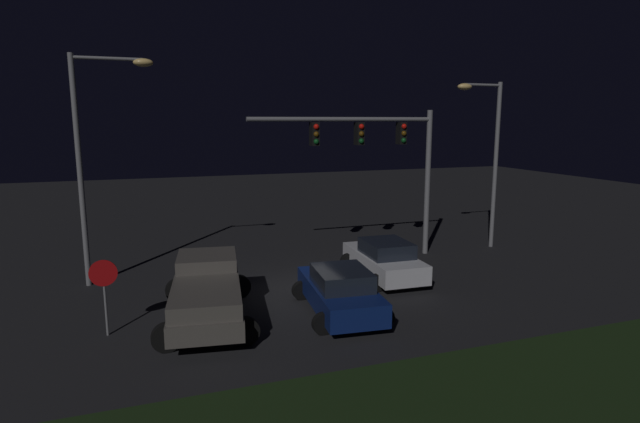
{
  "coord_description": "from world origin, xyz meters",
  "views": [
    {
      "loc": [
        -5.32,
        -17.04,
        6.05
      ],
      "look_at": [
        1.0,
        0.83,
        2.68
      ],
      "focal_mm": 28.8,
      "sensor_mm": 36.0,
      "label": 1
    }
  ],
  "objects_px": {
    "stop_sign": "(104,283)",
    "car_sedan_far": "(340,291)",
    "street_lamp_left": "(95,143)",
    "street_lamp_right": "(488,145)",
    "pickup_truck": "(207,288)",
    "car_sedan": "(384,259)",
    "traffic_signal_gantry": "(380,148)"
  },
  "relations": [
    {
      "from": "traffic_signal_gantry",
      "to": "street_lamp_right",
      "type": "xyz_separation_m",
      "value": [
        5.67,
        0.07,
        0.02
      ]
    },
    {
      "from": "pickup_truck",
      "to": "traffic_signal_gantry",
      "type": "xyz_separation_m",
      "value": [
        8.07,
        4.75,
        3.9
      ]
    },
    {
      "from": "street_lamp_left",
      "to": "traffic_signal_gantry",
      "type": "bearing_deg",
      "value": -0.5
    },
    {
      "from": "street_lamp_left",
      "to": "pickup_truck",
      "type": "bearing_deg",
      "value": -56.66
    },
    {
      "from": "pickup_truck",
      "to": "street_lamp_left",
      "type": "bearing_deg",
      "value": 41.65
    },
    {
      "from": "street_lamp_left",
      "to": "stop_sign",
      "type": "relative_size",
      "value": 3.75
    },
    {
      "from": "pickup_truck",
      "to": "car_sedan",
      "type": "relative_size",
      "value": 1.26
    },
    {
      "from": "car_sedan_far",
      "to": "street_lamp_left",
      "type": "xyz_separation_m",
      "value": [
        -7.2,
        5.76,
        4.52
      ]
    },
    {
      "from": "car_sedan",
      "to": "stop_sign",
      "type": "distance_m",
      "value": 10.18
    },
    {
      "from": "pickup_truck",
      "to": "stop_sign",
      "type": "height_order",
      "value": "stop_sign"
    },
    {
      "from": "traffic_signal_gantry",
      "to": "street_lamp_left",
      "type": "distance_m",
      "value": 11.27
    },
    {
      "from": "pickup_truck",
      "to": "street_lamp_right",
      "type": "height_order",
      "value": "street_lamp_right"
    },
    {
      "from": "car_sedan",
      "to": "car_sedan_far",
      "type": "relative_size",
      "value": 0.98
    },
    {
      "from": "street_lamp_right",
      "to": "stop_sign",
      "type": "bearing_deg",
      "value": -162.88
    },
    {
      "from": "car_sedan_far",
      "to": "traffic_signal_gantry",
      "type": "xyz_separation_m",
      "value": [
        4.06,
        5.66,
        4.16
      ]
    },
    {
      "from": "car_sedan_far",
      "to": "traffic_signal_gantry",
      "type": "relative_size",
      "value": 0.55
    },
    {
      "from": "pickup_truck",
      "to": "car_sedan",
      "type": "xyz_separation_m",
      "value": [
        7.02,
        2.01,
        -0.26
      ]
    },
    {
      "from": "car_sedan_far",
      "to": "traffic_signal_gantry",
      "type": "distance_m",
      "value": 8.11
    },
    {
      "from": "car_sedan",
      "to": "street_lamp_right",
      "type": "distance_m",
      "value": 8.39
    },
    {
      "from": "street_lamp_right",
      "to": "car_sedan",
      "type": "bearing_deg",
      "value": -157.25
    },
    {
      "from": "pickup_truck",
      "to": "stop_sign",
      "type": "xyz_separation_m",
      "value": [
        -2.86,
        -0.29,
        0.56
      ]
    },
    {
      "from": "car_sedan",
      "to": "stop_sign",
      "type": "height_order",
      "value": "stop_sign"
    },
    {
      "from": "car_sedan",
      "to": "traffic_signal_gantry",
      "type": "relative_size",
      "value": 0.54
    },
    {
      "from": "traffic_signal_gantry",
      "to": "street_lamp_right",
      "type": "distance_m",
      "value": 5.67
    },
    {
      "from": "car_sedan_far",
      "to": "street_lamp_right",
      "type": "bearing_deg",
      "value": -54.03
    },
    {
      "from": "car_sedan_far",
      "to": "street_lamp_left",
      "type": "distance_m",
      "value": 10.28
    },
    {
      "from": "stop_sign",
      "to": "car_sedan_far",
      "type": "bearing_deg",
      "value": -5.2
    },
    {
      "from": "pickup_truck",
      "to": "street_lamp_right",
      "type": "bearing_deg",
      "value": -62.34
    },
    {
      "from": "car_sedan",
      "to": "street_lamp_left",
      "type": "xyz_separation_m",
      "value": [
        -10.21,
        2.84,
        4.52
      ]
    },
    {
      "from": "street_lamp_left",
      "to": "street_lamp_right",
      "type": "bearing_deg",
      "value": -0.08
    },
    {
      "from": "pickup_truck",
      "to": "traffic_signal_gantry",
      "type": "relative_size",
      "value": 0.68
    },
    {
      "from": "car_sedan_far",
      "to": "street_lamp_left",
      "type": "height_order",
      "value": "street_lamp_left"
    }
  ]
}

